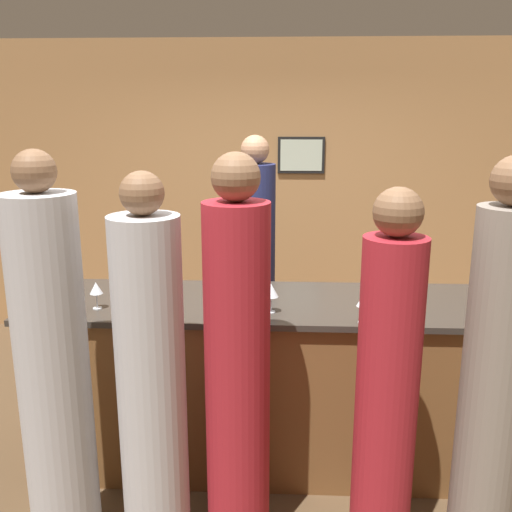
{
  "coord_description": "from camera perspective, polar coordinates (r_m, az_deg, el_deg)",
  "views": [
    {
      "loc": [
        0.13,
        -3.23,
        2.16
      ],
      "look_at": [
        -0.03,
        0.1,
        1.3
      ],
      "focal_mm": 40.0,
      "sensor_mm": 36.0,
      "label": 1
    }
  ],
  "objects": [
    {
      "name": "guest_1",
      "position": [
        2.74,
        12.92,
        -13.76
      ],
      "size": [
        0.28,
        0.28,
        1.85
      ],
      "color": "maroon",
      "rests_on": "ground_plane"
    },
    {
      "name": "wine_bottle_0",
      "position": [
        3.38,
        12.75,
        -3.24
      ],
      "size": [
        0.08,
        0.08,
        0.28
      ],
      "color": "black",
      "rests_on": "bar_counter"
    },
    {
      "name": "wine_glass_4",
      "position": [
        3.42,
        14.39,
        -2.92
      ],
      "size": [
        0.07,
        0.07,
        0.15
      ],
      "color": "silver",
      "rests_on": "bar_counter"
    },
    {
      "name": "wine_glass_1",
      "position": [
        3.18,
        1.51,
        -3.49
      ],
      "size": [
        0.08,
        0.08,
        0.17
      ],
      "color": "silver",
      "rests_on": "bar_counter"
    },
    {
      "name": "wine_glass_5",
      "position": [
        3.29,
        -10.67,
        -3.16
      ],
      "size": [
        0.07,
        0.07,
        0.16
      ],
      "color": "silver",
      "rests_on": "bar_counter"
    },
    {
      "name": "wine_glass_3",
      "position": [
        3.54,
        -18.73,
        -2.54
      ],
      "size": [
        0.07,
        0.07,
        0.16
      ],
      "color": "silver",
      "rests_on": "bar_counter"
    },
    {
      "name": "wine_glass_0",
      "position": [
        3.09,
        10.73,
        -4.42
      ],
      "size": [
        0.08,
        0.08,
        0.16
      ],
      "color": "silver",
      "rests_on": "bar_counter"
    },
    {
      "name": "wine_glass_2",
      "position": [
        3.37,
        -15.7,
        -3.17
      ],
      "size": [
        0.07,
        0.07,
        0.16
      ],
      "color": "silver",
      "rests_on": "bar_counter"
    },
    {
      "name": "wine_bottle_1",
      "position": [
        3.62,
        -20.23,
        -2.46
      ],
      "size": [
        0.07,
        0.07,
        0.28
      ],
      "color": "black",
      "rests_on": "bar_counter"
    },
    {
      "name": "ground_plane",
      "position": [
        3.89,
        0.39,
        -19.37
      ],
      "size": [
        14.0,
        14.0,
        0.0
      ],
      "primitive_type": "plane",
      "color": "#4C3823"
    },
    {
      "name": "guest_3",
      "position": [
        2.92,
        -19.56,
        -11.26
      ],
      "size": [
        0.34,
        0.34,
        2.0
      ],
      "color": "#B2B2B7",
      "rests_on": "ground_plane"
    },
    {
      "name": "bartender",
      "position": [
        4.3,
        -0.1,
        -2.04
      ],
      "size": [
        0.3,
        0.3,
        1.99
      ],
      "rotation": [
        0.0,
        0.0,
        3.14
      ],
      "color": "#1E234C",
      "rests_on": "ground_plane"
    },
    {
      "name": "wine_glass_6",
      "position": [
        3.29,
        -19.28,
        -4.13
      ],
      "size": [
        0.07,
        0.07,
        0.14
      ],
      "color": "silver",
      "rests_on": "bar_counter"
    },
    {
      "name": "bar_counter",
      "position": [
        3.62,
        0.4,
        -12.39
      ],
      "size": [
        2.75,
        0.8,
        1.05
      ],
      "color": "brown",
      "rests_on": "ground_plane"
    },
    {
      "name": "back_wall",
      "position": [
        5.53,
        1.36,
        6.48
      ],
      "size": [
        8.0,
        0.08,
        2.8
      ],
      "color": "#A37547",
      "rests_on": "ground_plane"
    },
    {
      "name": "guest_0",
      "position": [
        2.8,
        -1.87,
        -11.45
      ],
      "size": [
        0.31,
        0.31,
        1.98
      ],
      "color": "maroon",
      "rests_on": "ground_plane"
    },
    {
      "name": "guest_2",
      "position": [
        2.82,
        -10.42,
        -12.51
      ],
      "size": [
        0.33,
        0.33,
        1.91
      ],
      "color": "#B2B2B7",
      "rests_on": "ground_plane"
    },
    {
      "name": "guest_4",
      "position": [
        2.83,
        22.66,
        -12.14
      ],
      "size": [
        0.29,
        0.29,
        1.99
      ],
      "color": "gray",
      "rests_on": "ground_plane"
    }
  ]
}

